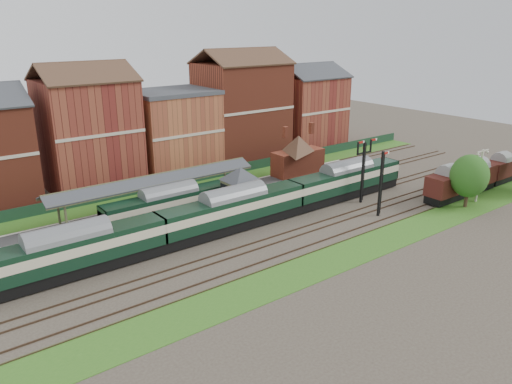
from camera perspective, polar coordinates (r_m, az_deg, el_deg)
ground at (r=59.84m, az=2.44°, el=-2.90°), size 160.00×160.00×0.00m
grass_back at (r=72.10m, az=-5.72°, el=0.85°), size 90.00×4.50×0.06m
grass_front at (r=51.97m, az=10.98°, el=-6.69°), size 90.00×5.00×0.06m
fence at (r=73.53m, az=-6.56°, el=1.76°), size 90.00×0.12×1.50m
platform at (r=64.43m, az=-6.55°, el=-0.93°), size 55.00×3.40×1.00m
signal_box at (r=59.43m, az=-1.75°, el=0.23°), size 5.40×5.40×6.00m
brick_hut at (r=64.81m, az=4.01°, el=-0.08°), size 3.20×2.64×2.94m
station_building at (r=73.15m, az=4.83°, el=4.34°), size 8.10×8.10×5.90m
canopy at (r=60.49m, az=-11.56°, el=1.57°), size 26.00×3.89×4.08m
semaphore_bracket at (r=64.79m, az=12.15°, el=2.72°), size 3.60×0.25×8.18m
semaphore_siding at (r=60.71m, az=14.07°, el=1.02°), size 1.23×0.25×8.00m
yard_lamp at (r=69.77m, az=24.21°, el=2.05°), size 2.60×0.22×7.00m
town_backdrop at (r=77.87m, az=-9.53°, el=7.33°), size 69.00×10.00×16.00m
dmu_train at (r=55.39m, az=-2.54°, el=-2.00°), size 54.39×2.86×4.18m
platform_railcar at (r=58.53m, az=-9.87°, el=-1.39°), size 16.08×2.54×3.70m
goods_van_a at (r=68.96m, az=21.03°, el=0.71°), size 6.36×2.76×3.86m
goods_van_b at (r=74.76m, az=23.85°, el=1.64°), size 6.17×2.68×3.75m
goods_van_c at (r=80.48m, az=26.16°, el=2.36°), size 5.81×2.52×3.52m
tree_far at (r=67.12m, az=23.20°, el=1.69°), size 4.67×4.67×6.82m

